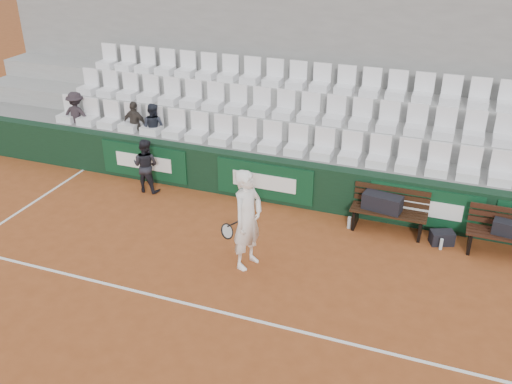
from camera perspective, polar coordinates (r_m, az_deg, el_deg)
name	(u,v)px	position (r m, az deg, el deg)	size (l,w,h in m)	color
ground	(197,306)	(9.63, -5.91, -11.31)	(80.00, 80.00, 0.00)	#944821
court_baseline	(197,306)	(9.63, -5.91, -11.29)	(18.00, 0.06, 0.01)	white
back_barrier	(278,181)	(12.49, 2.26, 1.11)	(18.00, 0.34, 1.00)	black
grandstand_tier_front	(284,169)	(13.06, 2.86, 2.29)	(18.00, 0.95, 1.00)	gray
grandstand_tier_mid	(297,145)	(13.80, 4.10, 4.68)	(18.00, 0.95, 1.45)	#989895
grandstand_tier_back	(308,124)	(14.57, 5.22, 6.82)	(18.00, 0.95, 1.90)	#999996
grandstand_rear_wall	(317,69)	(14.78, 6.10, 12.15)	(18.00, 0.30, 4.40)	gray
seat_row_front	(283,139)	(12.58, 2.69, 5.35)	(11.90, 0.44, 0.63)	white
seat_row_mid	(296,106)	(13.28, 4.03, 8.57)	(11.90, 0.44, 0.63)	white
seat_row_back	(308,76)	(14.03, 5.24, 11.45)	(11.90, 0.44, 0.63)	white
bench_left	(388,221)	(11.78, 13.02, -2.85)	(1.50, 0.56, 0.45)	black
bench_right	(507,245)	(11.68, 23.77, -4.89)	(1.50, 0.56, 0.45)	#34190F
sports_bag_left	(382,202)	(11.62, 12.52, -1.03)	(0.77, 0.33, 0.33)	black
sports_bag_right	(509,229)	(11.51, 23.98, -3.37)	(0.57, 0.26, 0.26)	black
sports_bag_ground	(442,238)	(11.68, 18.10, -4.36)	(0.44, 0.27, 0.27)	black
water_bottle_near	(349,223)	(11.77, 9.30, -3.03)	(0.07, 0.07, 0.26)	#ACBBC3
water_bottle_far	(441,244)	(11.50, 18.02, -4.99)	(0.06, 0.06, 0.23)	silver
tennis_player	(247,220)	(10.08, -0.86, -2.78)	(0.81, 0.79, 1.89)	white
ball_kid	(146,165)	(13.15, -10.97, 2.62)	(0.61, 0.48, 1.26)	black
spectator_a	(74,98)	(15.01, -17.70, 8.92)	(0.79, 0.45, 1.22)	black
spectator_b	(134,107)	(14.08, -12.15, 8.31)	(0.68, 0.28, 1.16)	#37312C
spectator_c	(152,109)	(13.82, -10.39, 8.16)	(0.57, 0.45, 1.18)	#1E232E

